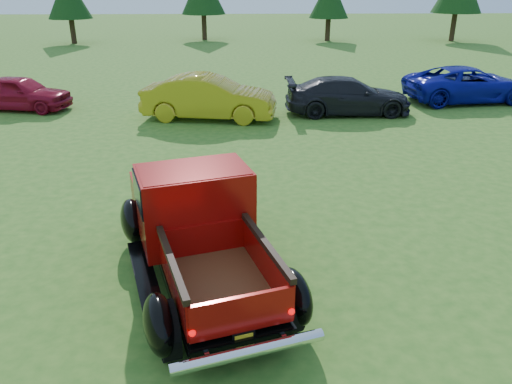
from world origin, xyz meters
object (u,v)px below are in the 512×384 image
pickup_truck (195,223)px  show_car_blue (468,84)px  show_car_red (20,93)px  show_car_yellow (209,97)px  show_car_grey (348,96)px

pickup_truck → show_car_blue: (9.15, 11.30, -0.16)m
show_car_red → show_car_yellow: size_ratio=0.81×
show_car_yellow → show_car_blue: show_car_yellow is taller
show_car_grey → show_car_blue: 5.07m
show_car_grey → show_car_yellow: bearing=96.4°
pickup_truck → show_car_yellow: bearing=74.6°
show_car_red → show_car_grey: show_car_grey is taller
show_car_yellow → show_car_red: bearing=86.6°
pickup_truck → show_car_red: (-6.87, 10.62, -0.21)m
show_car_grey → pickup_truck: bearing=155.7°
pickup_truck → show_car_yellow: (-0.26, 9.15, -0.10)m
show_car_yellow → show_car_blue: 9.65m
show_car_blue → show_car_yellow: bearing=96.2°
pickup_truck → show_car_blue: bearing=33.9°
pickup_truck → show_car_yellow: size_ratio=1.14×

